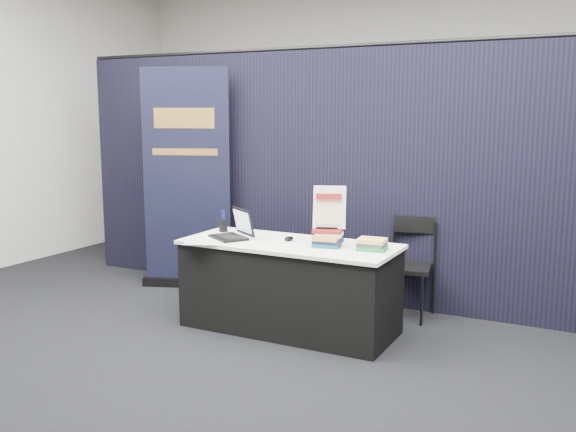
# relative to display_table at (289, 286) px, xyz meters

# --- Properties ---
(floor) EXTENTS (8.00, 8.00, 0.00)m
(floor) POSITION_rel_display_table_xyz_m (0.00, -0.55, -0.38)
(floor) COLOR black
(floor) RESTS_ON ground
(wall_back) EXTENTS (8.00, 0.02, 3.50)m
(wall_back) POSITION_rel_display_table_xyz_m (0.00, 3.45, 1.37)
(wall_back) COLOR beige
(wall_back) RESTS_ON floor
(drape_partition) EXTENTS (6.00, 0.08, 2.40)m
(drape_partition) POSITION_rel_display_table_xyz_m (0.00, 1.05, 0.82)
(drape_partition) COLOR black
(drape_partition) RESTS_ON floor
(display_table) EXTENTS (1.80, 0.75, 0.75)m
(display_table) POSITION_rel_display_table_xyz_m (0.00, 0.00, 0.00)
(display_table) COLOR black
(display_table) RESTS_ON floor
(laptop) EXTENTS (0.41, 0.42, 0.25)m
(laptop) POSITION_rel_display_table_xyz_m (-0.53, -0.06, 0.43)
(laptop) COLOR black
(laptop) RESTS_ON display_table
(mouse) EXTENTS (0.07, 0.11, 0.03)m
(mouse) POSITION_rel_display_table_xyz_m (-0.04, 0.07, 0.39)
(mouse) COLOR black
(mouse) RESTS_ON display_table
(brochure_left) EXTENTS (0.39, 0.34, 0.00)m
(brochure_left) POSITION_rel_display_table_xyz_m (-0.62, -0.32, 0.38)
(brochure_left) COLOR silver
(brochure_left) RESTS_ON display_table
(brochure_mid) EXTENTS (0.30, 0.22, 0.00)m
(brochure_mid) POSITION_rel_display_table_xyz_m (-0.70, -0.21, 0.38)
(brochure_mid) COLOR silver
(brochure_mid) RESTS_ON display_table
(brochure_right) EXTENTS (0.29, 0.24, 0.00)m
(brochure_right) POSITION_rel_display_table_xyz_m (-0.55, 0.03, 0.38)
(brochure_right) COLOR white
(brochure_right) RESTS_ON display_table
(pen_cup) EXTENTS (0.10, 0.10, 0.10)m
(pen_cup) POSITION_rel_display_table_xyz_m (-0.75, 0.15, 0.42)
(pen_cup) COLOR black
(pen_cup) RESTS_ON display_table
(book_stack_tall) EXTENTS (0.24, 0.21, 0.14)m
(book_stack_tall) POSITION_rel_display_table_xyz_m (0.35, -0.01, 0.45)
(book_stack_tall) COLOR #165655
(book_stack_tall) RESTS_ON display_table
(book_stack_short) EXTENTS (0.22, 0.17, 0.09)m
(book_stack_short) POSITION_rel_display_table_xyz_m (0.71, 0.03, 0.42)
(book_stack_short) COLOR #217D35
(book_stack_short) RESTS_ON display_table
(info_sign) EXTENTS (0.28, 0.19, 0.35)m
(info_sign) POSITION_rel_display_table_xyz_m (0.35, 0.02, 0.69)
(info_sign) COLOR black
(info_sign) RESTS_ON book_stack_tall
(pullup_banner) EXTENTS (0.93, 0.43, 2.26)m
(pullup_banner) POSITION_rel_display_table_xyz_m (-1.55, 0.70, 0.63)
(pullup_banner) COLOR black
(pullup_banner) RESTS_ON floor
(stacking_chair) EXTENTS (0.47, 0.48, 0.89)m
(stacking_chair) POSITION_rel_display_table_xyz_m (0.77, 0.83, 0.12)
(stacking_chair) COLOR black
(stacking_chair) RESTS_ON floor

